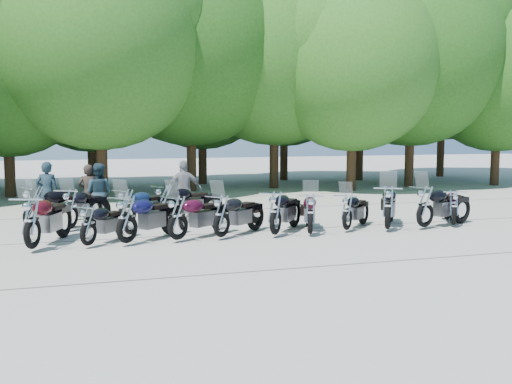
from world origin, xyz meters
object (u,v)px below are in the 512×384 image
object	(u,v)px
motorcycle_9	(425,205)
motorcycle_3	(178,216)
motorcycle_7	(347,211)
motorcycle_12	(70,207)
rider_0	(47,193)
rider_1	(98,193)
motorcycle_8	(388,206)
motorcycle_6	(310,212)
motorcycle_2	(127,218)
motorcycle_10	(454,206)
motorcycle_0	(32,221)
motorcycle_1	(88,224)
motorcycle_4	(222,215)
motorcycle_11	(36,206)
rider_2	(184,190)
motorcycle_13	(127,206)
motorcycle_14	(165,202)
motorcycle_5	(275,212)
rider_3	(89,193)

from	to	relation	value
motorcycle_9	motorcycle_3	bearing A→B (deg)	67.71
motorcycle_3	motorcycle_7	size ratio (longest dim) A/B	1.12
motorcycle_12	rider_0	size ratio (longest dim) A/B	1.26
rider_1	motorcycle_8	bearing A→B (deg)	175.66
motorcycle_6	motorcycle_2	bearing A→B (deg)	19.98
motorcycle_8	motorcycle_12	world-z (taller)	motorcycle_8
motorcycle_10	rider_0	xyz separation A→B (m)	(-11.21, 4.25, 0.33)
motorcycle_0	motorcycle_7	distance (m)	8.13
motorcycle_1	motorcycle_4	bearing A→B (deg)	-139.49
motorcycle_12	motorcycle_11	bearing A→B (deg)	26.93
motorcycle_0	motorcycle_11	world-z (taller)	motorcycle_0
motorcycle_2	rider_2	bearing A→B (deg)	-72.24
rider_1	motorcycle_9	bearing A→B (deg)	178.83
motorcycle_3	rider_1	bearing A→B (deg)	-12.07
motorcycle_4	motorcycle_8	xyz separation A→B (m)	(4.69, -0.19, 0.07)
motorcycle_0	motorcycle_1	distance (m)	1.26
motorcycle_6	rider_1	distance (m)	6.68
motorcycle_8	motorcycle_13	xyz separation A→B (m)	(-6.83, 2.77, -0.08)
motorcycle_10	rider_0	size ratio (longest dim) A/B	1.15
motorcycle_6	motorcycle_14	xyz separation A→B (m)	(-3.37, 3.00, 0.04)
motorcycle_11	motorcycle_5	bearing A→B (deg)	-139.49
motorcycle_2	motorcycle_10	world-z (taller)	motorcycle_2
motorcycle_14	rider_1	distance (m)	2.19
motorcycle_8	rider_3	xyz separation A→B (m)	(-7.82, 4.17, 0.17)
motorcycle_6	motorcycle_12	distance (m)	6.64
motorcycle_3	motorcycle_12	bearing A→B (deg)	8.95
motorcycle_1	motorcycle_9	world-z (taller)	motorcycle_9
motorcycle_13	motorcycle_14	bearing A→B (deg)	-113.66
motorcycle_2	motorcycle_11	xyz separation A→B (m)	(-2.20, 2.72, 0.04)
motorcycle_6	motorcycle_12	world-z (taller)	motorcycle_12
motorcycle_1	motorcycle_9	distance (m)	9.15
motorcycle_3	motorcycle_11	bearing A→B (deg)	17.09
motorcycle_14	motorcycle_8	bearing A→B (deg)	-140.91
motorcycle_3	motorcycle_10	xyz separation A→B (m)	(8.03, -0.03, -0.06)
motorcycle_0	motorcycle_14	bearing A→B (deg)	-118.52
rider_3	motorcycle_4	bearing A→B (deg)	146.39
motorcycle_6	motorcycle_9	world-z (taller)	motorcycle_9
motorcycle_11	rider_2	bearing A→B (deg)	-101.19
motorcycle_2	rider_1	xyz separation A→B (m)	(-0.47, 4.06, 0.22)
motorcycle_4	motorcycle_9	bearing A→B (deg)	-133.20
motorcycle_0	motorcycle_6	bearing A→B (deg)	-158.85
motorcycle_0	rider_3	world-z (taller)	rider_3
motorcycle_14	rider_1	xyz separation A→B (m)	(-1.85, 1.16, 0.23)
motorcycle_6	rider_2	size ratio (longest dim) A/B	1.20
motorcycle_8	motorcycle_11	bearing A→B (deg)	15.70
motorcycle_7	rider_3	size ratio (longest dim) A/B	1.18
motorcycle_5	motorcycle_13	world-z (taller)	motorcycle_5
motorcycle_3	motorcycle_14	bearing A→B (deg)	-37.96
motorcycle_3	rider_1	xyz separation A→B (m)	(-1.72, 3.99, 0.24)
motorcycle_3	rider_0	xyz separation A→B (m)	(-3.18, 4.22, 0.27)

